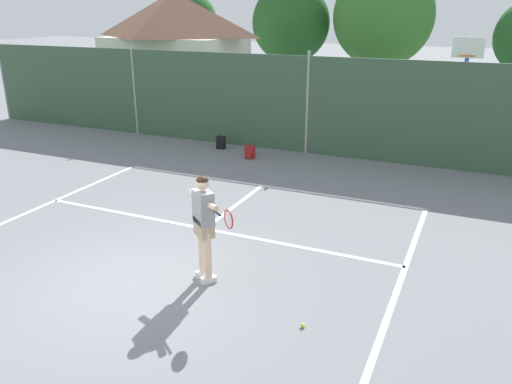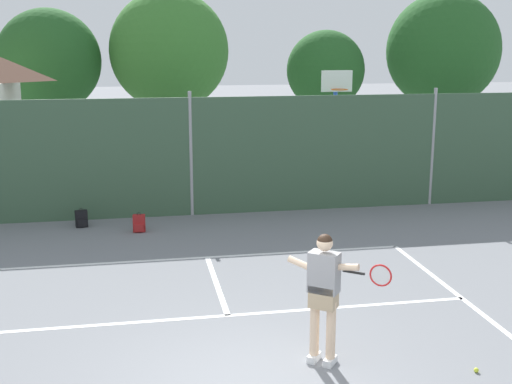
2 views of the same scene
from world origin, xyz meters
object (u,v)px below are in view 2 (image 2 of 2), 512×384
object	(u,v)px
tennis_player	(325,287)
backpack_red	(139,224)
basketball_hoop	(336,114)
tennis_ball	(476,370)
backpack_black	(82,219)

from	to	relation	value
tennis_player	backpack_red	xyz separation A→B (m)	(-2.43, 7.03, -0.92)
tennis_player	basketball_hoop	bearing A→B (deg)	72.26
basketball_hoop	tennis_player	bearing A→B (deg)	-107.74
tennis_ball	backpack_black	xyz separation A→B (m)	(-5.73, 8.34, 0.16)
tennis_player	backpack_black	world-z (taller)	tennis_player
basketball_hoop	tennis_player	distance (m)	10.77
backpack_black	tennis_ball	bearing A→B (deg)	-55.49
tennis_player	tennis_ball	world-z (taller)	tennis_player
backpack_red	tennis_player	bearing A→B (deg)	-70.96
tennis_ball	backpack_red	distance (m)	8.84
tennis_ball	backpack_black	size ratio (longest dim) A/B	0.14
backpack_black	backpack_red	world-z (taller)	same
tennis_ball	backpack_red	bearing A→B (deg)	119.73
tennis_player	backpack_black	xyz separation A→B (m)	(-3.78, 7.70, -0.92)
tennis_ball	tennis_player	bearing A→B (deg)	161.90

